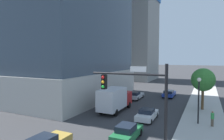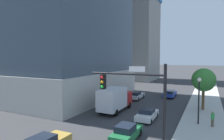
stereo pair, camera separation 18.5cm
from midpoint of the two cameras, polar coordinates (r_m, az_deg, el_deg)
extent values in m
cube|color=#B2AFA8|center=(29.77, 25.06, -11.04)|extent=(4.81, 120.00, 0.15)
cube|color=#B2AFA8|center=(40.26, -14.74, -3.66)|extent=(22.28, 24.80, 4.86)
cube|color=gray|center=(68.55, 7.25, 9.78)|extent=(12.38, 15.07, 29.71)
cube|color=red|center=(63.74, 9.18, 13.90)|extent=(0.90, 0.90, 37.76)
cylinder|color=black|center=(13.29, 15.24, -13.27)|extent=(0.20, 0.20, 6.89)
cylinder|color=black|center=(13.51, 4.38, -1.14)|extent=(5.28, 0.14, 0.14)
cube|color=black|center=(14.31, -2.17, -3.38)|extent=(0.32, 0.36, 1.05)
sphere|color=red|center=(14.11, -2.54, -2.10)|extent=(0.22, 0.22, 0.22)
sphere|color=orange|center=(14.15, -2.54, -3.47)|extent=(0.22, 0.22, 0.22)
sphere|color=green|center=(14.19, -2.53, -4.83)|extent=(0.22, 0.22, 0.22)
cube|color=white|center=(13.22, 7.58, 0.25)|extent=(1.10, 0.04, 0.36)
cylinder|color=black|center=(23.96, 23.83, -8.59)|extent=(0.16, 0.16, 4.69)
sphere|color=silver|center=(23.57, 23.99, -2.56)|extent=(0.44, 0.44, 0.44)
cylinder|color=brown|center=(30.82, 24.85, -7.55)|extent=(0.36, 0.36, 2.99)
sphere|color=#387F33|center=(30.43, 24.98, -2.56)|extent=(3.21, 3.21, 3.21)
cube|color=#19212D|center=(17.11, -19.22, -18.33)|extent=(1.56, 1.93, 0.47)
cylinder|color=black|center=(19.16, -16.81, -18.23)|extent=(0.22, 0.70, 0.70)
cube|color=#233D9E|center=(39.21, 16.42, -6.60)|extent=(1.87, 4.76, 0.55)
cube|color=#19212D|center=(38.57, 16.29, -5.99)|extent=(1.57, 2.24, 0.47)
cylinder|color=black|center=(40.96, 15.65, -6.48)|extent=(0.22, 0.72, 0.72)
cylinder|color=black|center=(40.70, 17.94, -6.58)|extent=(0.22, 0.72, 0.72)
cylinder|color=black|center=(37.83, 14.76, -7.29)|extent=(0.22, 0.72, 0.72)
cylinder|color=black|center=(37.55, 17.24, -7.42)|extent=(0.22, 0.72, 0.72)
cube|color=#B7B7BC|center=(36.03, 7.22, -7.35)|extent=(1.73, 4.33, 0.63)
cube|color=#19212D|center=(35.24, 6.84, -6.66)|extent=(1.45, 1.95, 0.50)
cylinder|color=black|center=(37.69, 6.84, -7.27)|extent=(0.22, 0.68, 0.68)
cylinder|color=black|center=(37.23, 9.07, -7.43)|extent=(0.22, 0.68, 0.68)
cylinder|color=black|center=(34.97, 5.24, -8.12)|extent=(0.22, 0.68, 0.68)
cylinder|color=black|center=(34.47, 7.63, -8.30)|extent=(0.22, 0.68, 0.68)
cube|color=#1E6638|center=(18.73, 4.56, -17.72)|extent=(1.71, 4.18, 0.64)
cube|color=#19212D|center=(18.25, 4.20, -16.27)|extent=(1.43, 1.86, 0.57)
cylinder|color=black|center=(20.33, 4.03, -16.79)|extent=(0.22, 0.69, 0.69)
cylinder|color=black|center=(19.85, 8.25, -17.33)|extent=(0.22, 0.69, 0.69)
cube|color=silver|center=(24.61, 10.26, -12.65)|extent=(1.82, 4.17, 0.61)
cube|color=#19212D|center=(24.36, 10.20, -11.50)|extent=(1.53, 1.79, 0.47)
cylinder|color=black|center=(26.21, 9.39, -12.21)|extent=(0.22, 0.62, 0.62)
cylinder|color=black|center=(25.81, 12.89, -12.50)|extent=(0.22, 0.62, 0.62)
cylinder|color=black|center=(23.61, 7.36, -13.97)|extent=(0.22, 0.62, 0.62)
cylinder|color=black|center=(23.18, 11.24, -14.36)|extent=(0.22, 0.62, 0.62)
cube|color=#B21E1E|center=(29.96, 3.22, -7.88)|extent=(2.41, 1.91, 1.82)
cube|color=silver|center=(26.77, 0.30, -8.28)|extent=(2.41, 4.75, 2.72)
cylinder|color=black|center=(30.60, 1.36, -9.57)|extent=(0.30, 0.91, 0.91)
cylinder|color=black|center=(29.80, 5.12, -9.94)|extent=(0.30, 0.91, 0.91)
cylinder|color=black|center=(26.56, -2.94, -11.62)|extent=(0.30, 0.91, 0.91)
cylinder|color=black|center=(25.63, 1.31, -12.18)|extent=(0.30, 0.91, 0.91)
cylinder|color=brown|center=(24.16, 27.09, -13.34)|extent=(0.28, 0.28, 0.80)
cylinder|color=green|center=(23.96, 27.14, -11.72)|extent=(0.34, 0.34, 0.61)
sphere|color=#997051|center=(23.86, 27.16, -10.76)|extent=(0.22, 0.22, 0.22)
camera|label=1|loc=(0.09, -89.77, 0.01)|focal=31.84mm
camera|label=2|loc=(0.09, 90.23, -0.01)|focal=31.84mm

